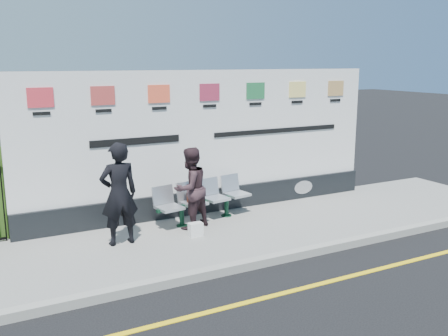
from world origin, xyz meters
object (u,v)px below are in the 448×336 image
(bench, at_px, (205,210))
(woman_left, at_px, (119,194))
(billboard, at_px, (208,152))
(woman_right, at_px, (190,188))

(bench, height_order, woman_left, woman_left)
(billboard, distance_m, bench, 1.30)
(billboard, distance_m, woman_left, 2.54)
(bench, bearing_deg, billboard, 48.80)
(woman_left, bearing_deg, bench, -167.65)
(woman_right, bearing_deg, billboard, -154.23)
(woman_left, xyz_separation_m, woman_right, (1.46, 0.23, -0.12))
(billboard, relative_size, woman_left, 4.38)
(bench, xyz_separation_m, woman_right, (-0.42, -0.24, 0.57))
(woman_right, bearing_deg, woman_left, -12.21)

